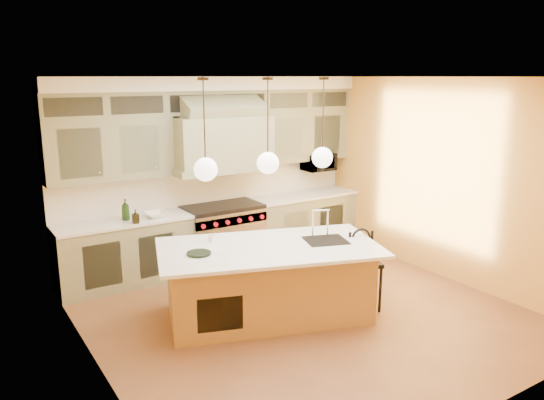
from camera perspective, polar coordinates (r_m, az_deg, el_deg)
floor at (r=6.83m, az=3.32°, el=-12.04°), size 5.00×5.00×0.00m
ceiling at (r=6.18m, az=3.68°, el=13.10°), size 5.00×5.00×0.00m
wall_back at (r=8.45m, az=-6.57°, el=3.17°), size 5.00×0.00×5.00m
wall_front at (r=4.65m, az=22.08°, el=-6.07°), size 5.00×0.00×5.00m
wall_left at (r=5.31m, az=-18.89°, el=-3.46°), size 0.00×5.00×5.00m
wall_right at (r=8.05m, az=18.03°, el=2.10°), size 0.00×5.00×5.00m
back_cabinetry at (r=8.22m, az=-5.74°, el=2.76°), size 5.00×0.77×2.90m
range at (r=8.36m, az=-5.31°, el=-3.70°), size 1.20×0.74×0.96m
kitchen_island at (r=6.57m, az=-0.37°, el=-8.59°), size 2.93×2.15×1.35m
counter_stool at (r=6.85m, az=9.88°, el=-6.89°), size 0.45×0.45×1.02m
microwave at (r=9.26m, az=5.03°, el=4.08°), size 0.54×0.37×0.30m
oil_bottle_a at (r=7.67m, az=-15.49°, el=-1.01°), size 0.13×0.13×0.30m
oil_bottle_b at (r=7.49m, az=-14.47°, el=-1.72°), size 0.10×0.10×0.19m
fruit_bowl at (r=7.75m, az=-12.38°, el=-1.54°), size 0.33×0.33×0.08m
cup at (r=6.58m, az=-6.55°, el=-4.10°), size 0.09×0.09×0.08m
pendant_left at (r=5.79m, az=-7.16°, el=3.57°), size 0.26×0.26×1.11m
pendant_center at (r=6.17m, az=-0.44°, el=4.26°), size 0.26×0.26×1.11m
pendant_right at (r=6.63m, az=5.43°, el=4.82°), size 0.26×0.26×1.11m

